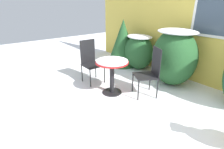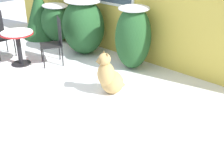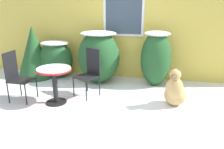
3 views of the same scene
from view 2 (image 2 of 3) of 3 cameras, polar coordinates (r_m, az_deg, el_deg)
ground_plane at (r=5.62m, az=-13.87°, el=-1.40°), size 16.00×16.00×0.00m
shrub_left at (r=7.77m, az=-11.30°, el=10.58°), size 0.92×0.72×1.01m
shrub_middle at (r=6.70m, az=-5.87°, el=9.95°), size 1.05×0.92×1.32m
shrub_right at (r=5.84m, az=4.32°, el=7.79°), size 0.73×0.77×1.34m
evergreen_bush at (r=8.13m, az=-14.50°, el=12.07°), size 0.97×0.97×1.40m
patio_table at (r=6.37m, az=-18.59°, el=6.73°), size 0.69×0.69×0.74m
patio_chair_near_table at (r=6.22m, az=-11.54°, el=6.89°), size 0.59×0.59×1.02m
dog at (r=4.91m, az=-0.53°, el=-0.64°), size 0.53×0.59×0.80m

